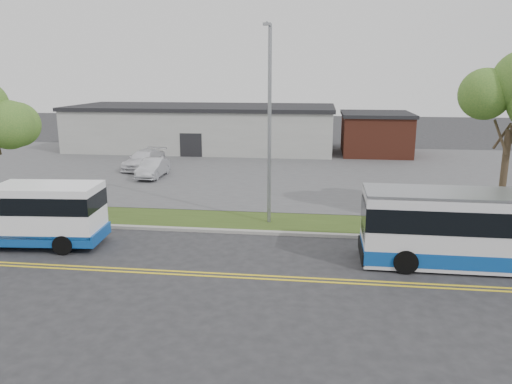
# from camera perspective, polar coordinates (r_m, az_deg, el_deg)

# --- Properties ---
(ground) EXTENTS (140.00, 140.00, 0.00)m
(ground) POSITION_cam_1_polar(r_m,az_deg,el_deg) (23.02, -6.73, -5.35)
(ground) COLOR #28282B
(ground) RESTS_ON ground
(lane_line_north) EXTENTS (70.00, 0.12, 0.01)m
(lane_line_north) POSITION_cam_1_polar(r_m,az_deg,el_deg) (19.54, -9.48, -8.90)
(lane_line_north) COLOR yellow
(lane_line_north) RESTS_ON ground
(lane_line_south) EXTENTS (70.00, 0.12, 0.01)m
(lane_line_south) POSITION_cam_1_polar(r_m,az_deg,el_deg) (19.28, -9.73, -9.23)
(lane_line_south) COLOR yellow
(lane_line_south) RESTS_ON ground
(curb) EXTENTS (80.00, 0.30, 0.15)m
(curb) POSITION_cam_1_polar(r_m,az_deg,el_deg) (24.01, -6.10, -4.35)
(curb) COLOR #9E9B93
(curb) RESTS_ON ground
(verge) EXTENTS (80.00, 3.30, 0.10)m
(verge) POSITION_cam_1_polar(r_m,az_deg,el_deg) (25.69, -5.18, -3.20)
(verge) COLOR #314617
(verge) RESTS_ON ground
(parking_lot) EXTENTS (80.00, 25.00, 0.10)m
(parking_lot) POSITION_cam_1_polar(r_m,az_deg,el_deg) (39.20, -0.74, 2.63)
(parking_lot) COLOR #4C4C4F
(parking_lot) RESTS_ON ground
(commercial_building) EXTENTS (25.40, 10.40, 4.35)m
(commercial_building) POSITION_cam_1_polar(r_m,az_deg,el_deg) (49.73, -6.03, 7.33)
(commercial_building) COLOR #9E9E99
(commercial_building) RESTS_ON ground
(brick_wing) EXTENTS (6.30, 7.30, 3.90)m
(brick_wing) POSITION_cam_1_polar(r_m,az_deg,el_deg) (47.70, 13.49, 6.51)
(brick_wing) COLOR brown
(brick_wing) RESTS_ON ground
(streetlight_near) EXTENTS (0.35, 1.53, 9.50)m
(streetlight_near) POSITION_cam_1_polar(r_m,az_deg,el_deg) (24.07, 1.54, 8.32)
(streetlight_near) COLOR gray
(streetlight_near) RESTS_ON verge
(shuttle_bus) EXTENTS (7.28, 2.89, 2.73)m
(shuttle_bus) POSITION_cam_1_polar(r_m,az_deg,el_deg) (23.67, -24.13, -2.24)
(shuttle_bus) COLOR #0D4397
(shuttle_bus) RESTS_ON ground
(transit_bus) EXTENTS (10.69, 2.64, 2.96)m
(transit_bus) POSITION_cam_1_polar(r_m,az_deg,el_deg) (21.40, 26.41, -3.95)
(transit_bus) COLOR silver
(transit_bus) RESTS_ON ground
(pedestrian) EXTENTS (0.83, 0.81, 1.93)m
(pedestrian) POSITION_cam_1_polar(r_m,az_deg,el_deg) (27.88, -21.30, -0.60)
(pedestrian) COLOR black
(pedestrian) RESTS_ON verge
(parked_car_a) EXTENTS (1.45, 4.10, 1.35)m
(parked_car_a) POSITION_cam_1_polar(r_m,az_deg,el_deg) (36.55, -11.67, 2.72)
(parked_car_a) COLOR #B3B4BB
(parked_car_a) RESTS_ON parking_lot
(parked_car_b) EXTENTS (2.56, 5.14, 1.43)m
(parked_car_b) POSITION_cam_1_polar(r_m,az_deg,el_deg) (39.98, -12.65, 3.63)
(parked_car_b) COLOR white
(parked_car_b) RESTS_ON parking_lot
(grocery_bag_left) EXTENTS (0.32, 0.32, 0.32)m
(grocery_bag_left) POSITION_cam_1_polar(r_m,az_deg,el_deg) (28.00, -21.94, -2.29)
(grocery_bag_left) COLOR white
(grocery_bag_left) RESTS_ON verge
(grocery_bag_right) EXTENTS (0.32, 0.32, 0.32)m
(grocery_bag_right) POSITION_cam_1_polar(r_m,az_deg,el_deg) (28.14, -20.39, -2.08)
(grocery_bag_right) COLOR white
(grocery_bag_right) RESTS_ON verge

